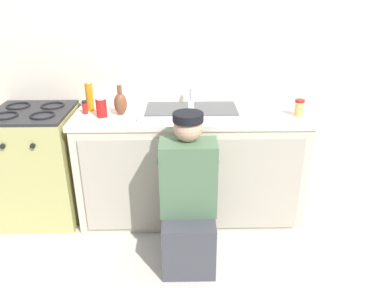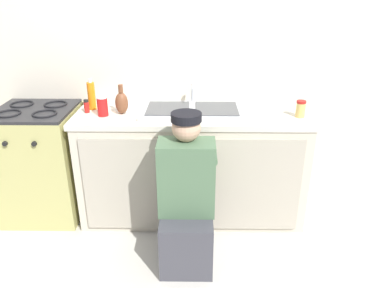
{
  "view_description": "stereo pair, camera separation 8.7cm",
  "coord_description": "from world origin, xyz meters",
  "px_view_note": "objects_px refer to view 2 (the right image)",
  "views": [
    {
      "loc": [
        -0.05,
        -2.5,
        1.87
      ],
      "look_at": [
        0.0,
        0.1,
        0.74
      ],
      "focal_mm": 35.0,
      "sensor_mm": 36.0,
      "label": 1
    },
    {
      "loc": [
        0.03,
        -2.5,
        1.87
      ],
      "look_at": [
        0.0,
        0.1,
        0.74
      ],
      "focal_mm": 35.0,
      "sensor_mm": 36.0,
      "label": 2
    }
  ],
  "objects_px": {
    "plumber_person": "(187,205)",
    "spice_bottle_red": "(87,106)",
    "condiment_jar": "(301,109)",
    "sink_double_basin": "(192,110)",
    "stove_range": "(42,163)",
    "soda_cup_red": "(102,106)",
    "vase_decorative": "(122,102)",
    "soap_bottle_orange": "(92,96)"
  },
  "relations": [
    {
      "from": "plumber_person",
      "to": "spice_bottle_red",
      "type": "distance_m",
      "value": 1.12
    },
    {
      "from": "condiment_jar",
      "to": "spice_bottle_red",
      "type": "height_order",
      "value": "condiment_jar"
    },
    {
      "from": "sink_double_basin",
      "to": "plumber_person",
      "type": "height_order",
      "value": "sink_double_basin"
    },
    {
      "from": "condiment_jar",
      "to": "spice_bottle_red",
      "type": "relative_size",
      "value": 1.22
    },
    {
      "from": "stove_range",
      "to": "condiment_jar",
      "type": "height_order",
      "value": "condiment_jar"
    },
    {
      "from": "soda_cup_red",
      "to": "plumber_person",
      "type": "bearing_deg",
      "value": -38.96
    },
    {
      "from": "soda_cup_red",
      "to": "vase_decorative",
      "type": "bearing_deg",
      "value": 21.28
    },
    {
      "from": "stove_range",
      "to": "soda_cup_red",
      "type": "relative_size",
      "value": 6.3
    },
    {
      "from": "stove_range",
      "to": "plumber_person",
      "type": "bearing_deg",
      "value": -26.41
    },
    {
      "from": "stove_range",
      "to": "plumber_person",
      "type": "xyz_separation_m",
      "value": [
        1.23,
        -0.61,
        -0.01
      ]
    },
    {
      "from": "soap_bottle_orange",
      "to": "spice_bottle_red",
      "type": "xyz_separation_m",
      "value": [
        -0.02,
        -0.08,
        -0.06
      ]
    },
    {
      "from": "soap_bottle_orange",
      "to": "spice_bottle_red",
      "type": "distance_m",
      "value": 0.11
    },
    {
      "from": "plumber_person",
      "to": "spice_bottle_red",
      "type": "xyz_separation_m",
      "value": [
        -0.8,
        0.6,
        0.51
      ]
    },
    {
      "from": "soap_bottle_orange",
      "to": "stove_range",
      "type": "bearing_deg",
      "value": -170.52
    },
    {
      "from": "condiment_jar",
      "to": "soap_bottle_orange",
      "type": "bearing_deg",
      "value": 174.01
    },
    {
      "from": "vase_decorative",
      "to": "soap_bottle_orange",
      "type": "distance_m",
      "value": 0.28
    },
    {
      "from": "soap_bottle_orange",
      "to": "soda_cup_red",
      "type": "relative_size",
      "value": 1.64
    },
    {
      "from": "spice_bottle_red",
      "to": "soda_cup_red",
      "type": "bearing_deg",
      "value": -27.4
    },
    {
      "from": "spice_bottle_red",
      "to": "soda_cup_red",
      "type": "relative_size",
      "value": 0.69
    },
    {
      "from": "plumber_person",
      "to": "soap_bottle_orange",
      "type": "xyz_separation_m",
      "value": [
        -0.77,
        0.69,
        0.58
      ]
    },
    {
      "from": "vase_decorative",
      "to": "soap_bottle_orange",
      "type": "xyz_separation_m",
      "value": [
        -0.26,
        0.11,
        0.02
      ]
    },
    {
      "from": "soap_bottle_orange",
      "to": "condiment_jar",
      "type": "height_order",
      "value": "soap_bottle_orange"
    },
    {
      "from": "sink_double_basin",
      "to": "soda_cup_red",
      "type": "xyz_separation_m",
      "value": [
        -0.68,
        -0.09,
        0.06
      ]
    },
    {
      "from": "soap_bottle_orange",
      "to": "condiment_jar",
      "type": "relative_size",
      "value": 1.95
    },
    {
      "from": "sink_double_basin",
      "to": "spice_bottle_red",
      "type": "bearing_deg",
      "value": -179.33
    },
    {
      "from": "stove_range",
      "to": "soda_cup_red",
      "type": "height_order",
      "value": "soda_cup_red"
    },
    {
      "from": "sink_double_basin",
      "to": "vase_decorative",
      "type": "height_order",
      "value": "vase_decorative"
    },
    {
      "from": "vase_decorative",
      "to": "soda_cup_red",
      "type": "xyz_separation_m",
      "value": [
        -0.14,
        -0.05,
        -0.01
      ]
    },
    {
      "from": "sink_double_basin",
      "to": "plumber_person",
      "type": "distance_m",
      "value": 0.78
    },
    {
      "from": "plumber_person",
      "to": "soda_cup_red",
      "type": "xyz_separation_m",
      "value": [
        -0.65,
        0.53,
        0.54
      ]
    },
    {
      "from": "soda_cup_red",
      "to": "soap_bottle_orange",
      "type": "bearing_deg",
      "value": 127.26
    },
    {
      "from": "sink_double_basin",
      "to": "condiment_jar",
      "type": "height_order",
      "value": "sink_double_basin"
    },
    {
      "from": "stove_range",
      "to": "sink_double_basin",
      "type": "bearing_deg",
      "value": 0.1
    },
    {
      "from": "stove_range",
      "to": "condiment_jar",
      "type": "distance_m",
      "value": 2.15
    },
    {
      "from": "soap_bottle_orange",
      "to": "condiment_jar",
      "type": "bearing_deg",
      "value": -5.99
    },
    {
      "from": "sink_double_basin",
      "to": "soda_cup_red",
      "type": "relative_size",
      "value": 5.26
    },
    {
      "from": "condiment_jar",
      "to": "plumber_person",
      "type": "bearing_deg",
      "value": -148.84
    },
    {
      "from": "condiment_jar",
      "to": "soda_cup_red",
      "type": "relative_size",
      "value": 0.84
    },
    {
      "from": "stove_range",
      "to": "soap_bottle_orange",
      "type": "relative_size",
      "value": 3.83
    },
    {
      "from": "vase_decorative",
      "to": "condiment_jar",
      "type": "distance_m",
      "value": 1.37
    },
    {
      "from": "spice_bottle_red",
      "to": "soda_cup_red",
      "type": "distance_m",
      "value": 0.17
    },
    {
      "from": "condiment_jar",
      "to": "soda_cup_red",
      "type": "bearing_deg",
      "value": 179.56
    }
  ]
}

